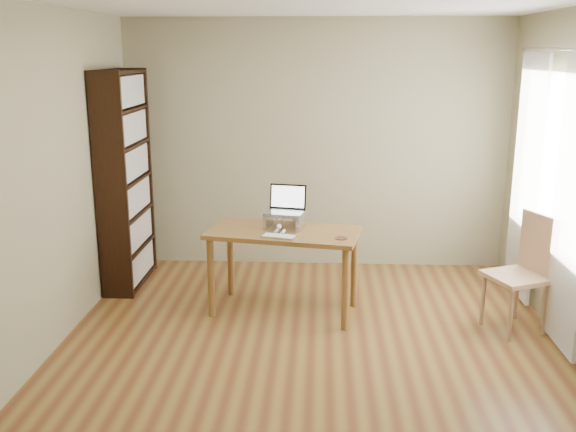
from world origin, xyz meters
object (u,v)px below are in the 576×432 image
(chair, at_px, (526,270))
(keyboard, at_px, (279,236))
(cat, at_px, (284,220))
(bookshelf, at_px, (125,180))
(desk, at_px, (284,242))
(laptop, at_px, (285,205))

(chair, bearing_deg, keyboard, 154.67)
(cat, bearing_deg, bookshelf, 169.42)
(bookshelf, height_order, desk, bookshelf)
(desk, relative_size, chair, 1.43)
(keyboard, bearing_deg, bookshelf, 165.35)
(chair, bearing_deg, desk, 148.42)
(chair, bearing_deg, bookshelf, 141.84)
(keyboard, xyz_separation_m, cat, (0.02, 0.33, 0.05))
(desk, bearing_deg, laptop, 100.86)
(keyboard, height_order, chair, chair)
(bookshelf, height_order, keyboard, bookshelf)
(bookshelf, relative_size, cat, 4.41)
(keyboard, distance_m, chair, 2.05)
(keyboard, bearing_deg, cat, 101.25)
(desk, xyz_separation_m, laptop, (0.00, 0.14, 0.30))
(laptop, relative_size, keyboard, 1.18)
(bookshelf, bearing_deg, cat, -19.26)
(laptop, xyz_separation_m, chair, (2.01, -0.43, -0.41))
(desk, relative_size, keyboard, 4.51)
(bookshelf, relative_size, chair, 2.15)
(laptop, xyz_separation_m, keyboard, (-0.03, -0.36, -0.18))
(laptop, bearing_deg, keyboard, -83.62)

